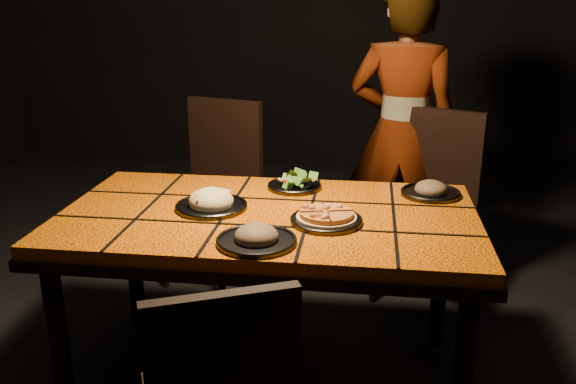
# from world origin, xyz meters

# --- Properties ---
(room_shell) EXTENTS (6.04, 7.04, 3.08)m
(room_shell) POSITION_xyz_m (0.00, 0.00, 1.50)
(room_shell) COLOR black
(room_shell) RESTS_ON ground
(dining_table) EXTENTS (1.62, 0.92, 0.75)m
(dining_table) POSITION_xyz_m (0.00, 0.00, 0.67)
(dining_table) COLOR orange
(dining_table) RESTS_ON ground
(chair_far_left) EXTENTS (0.56, 0.56, 1.00)m
(chair_far_left) POSITION_xyz_m (-0.45, 0.96, 0.57)
(chair_far_left) COLOR black
(chair_far_left) RESTS_ON ground
(chair_far_right) EXTENTS (0.59, 0.59, 0.98)m
(chair_far_right) POSITION_xyz_m (0.71, 0.91, 0.56)
(chair_far_right) COLOR black
(chair_far_right) RESTS_ON ground
(diner) EXTENTS (0.65, 0.48, 1.64)m
(diner) POSITION_xyz_m (0.56, 1.14, 0.82)
(diner) COLOR brown
(diner) RESTS_ON ground
(plate_pizza) EXTENTS (0.27, 0.27, 0.04)m
(plate_pizza) POSITION_xyz_m (0.23, -0.09, 0.77)
(plate_pizza) COLOR #313136
(plate_pizza) RESTS_ON dining_table
(plate_pasta) EXTENTS (0.28, 0.28, 0.09)m
(plate_pasta) POSITION_xyz_m (-0.23, 0.01, 0.77)
(plate_pasta) COLOR #313136
(plate_pasta) RESTS_ON dining_table
(plate_salad) EXTENTS (0.23, 0.23, 0.07)m
(plate_salad) POSITION_xyz_m (0.06, 0.31, 0.78)
(plate_salad) COLOR #313136
(plate_salad) RESTS_ON dining_table
(plate_mushroom_a) EXTENTS (0.27, 0.27, 0.09)m
(plate_mushroom_a) POSITION_xyz_m (0.01, -0.31, 0.77)
(plate_mushroom_a) COLOR #313136
(plate_mushroom_a) RESTS_ON dining_table
(plate_mushroom_b) EXTENTS (0.25, 0.25, 0.08)m
(plate_mushroom_b) POSITION_xyz_m (0.64, 0.29, 0.77)
(plate_mushroom_b) COLOR #313136
(plate_mushroom_b) RESTS_ON dining_table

